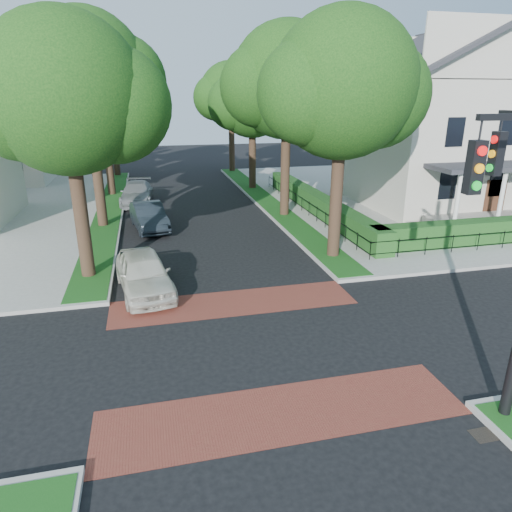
# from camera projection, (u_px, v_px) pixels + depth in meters

# --- Properties ---
(ground) EXTENTS (120.00, 120.00, 0.00)m
(ground) POSITION_uv_depth(u_px,v_px,m) (253.00, 346.00, 14.06)
(ground) COLOR black
(ground) RESTS_ON ground
(sidewalk_ne) EXTENTS (30.00, 30.00, 0.15)m
(sidewalk_ne) POSITION_uv_depth(u_px,v_px,m) (441.00, 193.00, 35.71)
(sidewalk_ne) COLOR gray
(sidewalk_ne) RESTS_ON ground
(crosswalk_far) EXTENTS (9.00, 2.20, 0.01)m
(crosswalk_far) POSITION_uv_depth(u_px,v_px,m) (234.00, 303.00, 16.99)
(crosswalk_far) COLOR maroon
(crosswalk_far) RESTS_ON ground
(crosswalk_near) EXTENTS (9.00, 2.20, 0.01)m
(crosswalk_near) POSITION_uv_depth(u_px,v_px,m) (283.00, 413.00, 11.13)
(crosswalk_near) COLOR maroon
(crosswalk_near) RESTS_ON ground
(storm_drain) EXTENTS (0.65, 0.45, 0.01)m
(storm_drain) POSITION_uv_depth(u_px,v_px,m) (486.00, 435.00, 10.42)
(storm_drain) COLOR black
(storm_drain) RESTS_ON ground
(grass_strip_ne) EXTENTS (1.60, 29.80, 0.02)m
(grass_strip_ne) POSITION_uv_depth(u_px,v_px,m) (266.00, 200.00, 32.69)
(grass_strip_ne) COLOR #144313
(grass_strip_ne) RESTS_ON sidewalk_ne
(grass_strip_nw) EXTENTS (1.60, 29.80, 0.02)m
(grass_strip_nw) POSITION_uv_depth(u_px,v_px,m) (110.00, 209.00, 30.34)
(grass_strip_nw) COLOR #144313
(grass_strip_nw) RESTS_ON sidewalk_nw
(tree_right_near) EXTENTS (7.75, 6.67, 10.66)m
(tree_right_near) POSITION_uv_depth(u_px,v_px,m) (343.00, 87.00, 19.36)
(tree_right_near) COLOR black
(tree_right_near) RESTS_ON sidewalk_ne
(tree_right_mid) EXTENTS (8.25, 7.09, 11.22)m
(tree_right_mid) POSITION_uv_depth(u_px,v_px,m) (288.00, 83.00, 26.59)
(tree_right_mid) COLOR black
(tree_right_mid) RESTS_ON sidewalk_ne
(tree_right_far) EXTENTS (7.25, 6.23, 9.74)m
(tree_right_far) POSITION_uv_depth(u_px,v_px,m) (253.00, 100.00, 35.17)
(tree_right_far) COLOR black
(tree_right_far) RESTS_ON sidewalk_ne
(tree_right_back) EXTENTS (7.50, 6.45, 10.20)m
(tree_right_back) POSITION_uv_depth(u_px,v_px,m) (232.00, 95.00, 43.31)
(tree_right_back) COLOR black
(tree_right_back) RESTS_ON sidewalk_ne
(tree_left_near) EXTENTS (7.50, 6.45, 10.20)m
(tree_left_near) POSITION_uv_depth(u_px,v_px,m) (69.00, 96.00, 17.08)
(tree_left_near) COLOR black
(tree_left_near) RESTS_ON sidewalk_nw
(tree_left_mid) EXTENTS (8.00, 6.88, 11.48)m
(tree_left_mid) POSITION_uv_depth(u_px,v_px,m) (88.00, 74.00, 24.06)
(tree_left_mid) COLOR black
(tree_left_mid) RESTS_ON sidewalk_nw
(tree_left_far) EXTENTS (7.00, 6.02, 9.86)m
(tree_left_far) POSITION_uv_depth(u_px,v_px,m) (104.00, 98.00, 32.70)
(tree_left_far) COLOR black
(tree_left_far) RESTS_ON sidewalk_nw
(tree_left_back) EXTENTS (7.75, 6.66, 10.44)m
(tree_left_back) POSITION_uv_depth(u_px,v_px,m) (111.00, 93.00, 40.87)
(tree_left_back) COLOR black
(tree_left_back) RESTS_ON sidewalk_nw
(hedge_main_road) EXTENTS (1.00, 18.00, 1.20)m
(hedge_main_road) POSITION_uv_depth(u_px,v_px,m) (317.00, 203.00, 29.24)
(hedge_main_road) COLOR #1E4518
(hedge_main_road) RESTS_ON sidewalk_ne
(fence_main_road) EXTENTS (0.06, 18.00, 0.90)m
(fence_main_road) POSITION_uv_depth(u_px,v_px,m) (305.00, 206.00, 29.12)
(fence_main_road) COLOR black
(fence_main_road) RESTS_ON sidewalk_ne
(house_victorian) EXTENTS (13.00, 13.05, 12.48)m
(house_victorian) POSITION_uv_depth(u_px,v_px,m) (454.00, 115.00, 30.45)
(house_victorian) COLOR beige
(house_victorian) RESTS_ON sidewalk_ne
(parked_car_front) EXTENTS (2.54, 4.89, 1.59)m
(parked_car_front) POSITION_uv_depth(u_px,v_px,m) (144.00, 273.00, 17.68)
(parked_car_front) COLOR beige
(parked_car_front) RESTS_ON ground
(parked_car_middle) EXTENTS (2.31, 4.78, 1.51)m
(parked_car_middle) POSITION_uv_depth(u_px,v_px,m) (149.00, 217.00, 26.02)
(parked_car_middle) COLOR black
(parked_car_middle) RESTS_ON ground
(parked_car_rear) EXTENTS (2.43, 5.28, 1.49)m
(parked_car_rear) POSITION_uv_depth(u_px,v_px,m) (137.00, 193.00, 32.22)
(parked_car_rear) COLOR gray
(parked_car_rear) RESTS_ON ground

